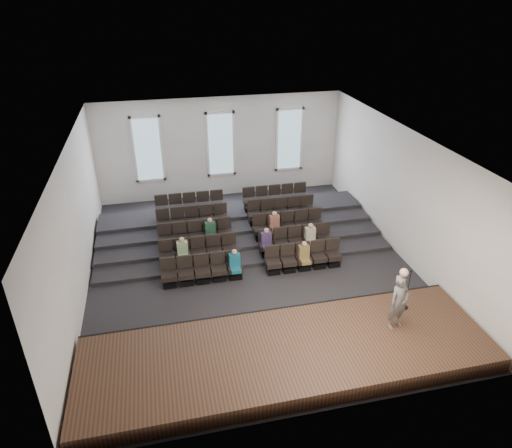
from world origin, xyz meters
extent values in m
plane|color=#232325|center=(0.00, 0.00, 0.00)|extent=(14.00, 14.00, 0.00)
cube|color=white|center=(0.00, 0.00, 5.01)|extent=(12.00, 14.00, 0.02)
cube|color=white|center=(0.00, 7.02, 2.50)|extent=(12.00, 0.04, 5.00)
cube|color=white|center=(0.00, -7.02, 2.50)|extent=(12.00, 0.04, 5.00)
cube|color=white|center=(-6.02, 0.00, 2.50)|extent=(0.04, 14.00, 5.00)
cube|color=white|center=(6.02, 0.00, 2.50)|extent=(0.04, 14.00, 5.00)
cube|color=#4B3020|center=(0.00, -5.10, 0.25)|extent=(11.80, 3.60, 0.50)
cube|color=black|center=(0.00, -3.33, 0.25)|extent=(11.80, 0.06, 0.52)
cube|color=#232325|center=(0.00, 2.33, 0.07)|extent=(11.80, 4.80, 0.15)
cube|color=#232325|center=(0.00, 2.85, 0.15)|extent=(11.80, 3.75, 0.30)
cube|color=#232325|center=(0.00, 3.38, 0.22)|extent=(11.80, 2.70, 0.45)
cube|color=#232325|center=(0.00, 3.90, 0.30)|extent=(11.80, 1.65, 0.60)
cube|color=black|center=(-3.13, -0.60, 0.10)|extent=(0.47, 0.43, 0.20)
cube|color=black|center=(-3.13, -0.60, 0.41)|extent=(0.55, 0.50, 0.19)
cube|color=black|center=(-3.13, -0.39, 0.82)|extent=(0.55, 0.08, 0.50)
cube|color=black|center=(-2.53, -0.60, 0.10)|extent=(0.47, 0.43, 0.20)
cube|color=black|center=(-2.53, -0.60, 0.41)|extent=(0.55, 0.50, 0.19)
cube|color=black|center=(-2.53, -0.39, 0.82)|extent=(0.55, 0.08, 0.50)
cube|color=black|center=(-1.93, -0.60, 0.10)|extent=(0.47, 0.43, 0.20)
cube|color=black|center=(-1.93, -0.60, 0.41)|extent=(0.55, 0.50, 0.19)
cube|color=black|center=(-1.93, -0.39, 0.82)|extent=(0.55, 0.08, 0.50)
cube|color=black|center=(-1.33, -0.60, 0.10)|extent=(0.47, 0.43, 0.20)
cube|color=black|center=(-1.33, -0.60, 0.41)|extent=(0.55, 0.50, 0.19)
cube|color=black|center=(-1.33, -0.39, 0.82)|extent=(0.55, 0.08, 0.50)
cube|color=black|center=(-0.73, -0.60, 0.10)|extent=(0.47, 0.43, 0.20)
cube|color=black|center=(-0.73, -0.60, 0.41)|extent=(0.55, 0.50, 0.19)
cube|color=black|center=(-0.73, -0.39, 0.82)|extent=(0.55, 0.08, 0.50)
cube|color=black|center=(0.73, -0.60, 0.10)|extent=(0.47, 0.43, 0.20)
cube|color=black|center=(0.73, -0.60, 0.41)|extent=(0.55, 0.50, 0.19)
cube|color=black|center=(0.73, -0.39, 0.82)|extent=(0.55, 0.08, 0.50)
cube|color=black|center=(1.33, -0.60, 0.10)|extent=(0.47, 0.43, 0.20)
cube|color=black|center=(1.33, -0.60, 0.41)|extent=(0.55, 0.50, 0.19)
cube|color=black|center=(1.33, -0.39, 0.82)|extent=(0.55, 0.08, 0.50)
cube|color=black|center=(1.93, -0.60, 0.10)|extent=(0.47, 0.43, 0.20)
cube|color=black|center=(1.93, -0.60, 0.41)|extent=(0.55, 0.50, 0.19)
cube|color=black|center=(1.93, -0.39, 0.82)|extent=(0.55, 0.08, 0.50)
cube|color=black|center=(2.53, -0.60, 0.10)|extent=(0.47, 0.43, 0.20)
cube|color=black|center=(2.53, -0.60, 0.41)|extent=(0.55, 0.50, 0.19)
cube|color=black|center=(2.53, -0.39, 0.82)|extent=(0.55, 0.08, 0.50)
cube|color=black|center=(3.13, -0.60, 0.10)|extent=(0.47, 0.43, 0.20)
cube|color=black|center=(3.13, -0.60, 0.41)|extent=(0.55, 0.50, 0.19)
cube|color=black|center=(3.13, -0.39, 0.82)|extent=(0.55, 0.08, 0.50)
cube|color=black|center=(-3.13, 0.45, 0.25)|extent=(0.47, 0.43, 0.20)
cube|color=black|center=(-3.13, 0.45, 0.56)|extent=(0.55, 0.50, 0.19)
cube|color=black|center=(-3.13, 0.66, 0.97)|extent=(0.55, 0.08, 0.50)
cube|color=black|center=(-2.53, 0.45, 0.25)|extent=(0.47, 0.43, 0.20)
cube|color=black|center=(-2.53, 0.45, 0.56)|extent=(0.55, 0.50, 0.19)
cube|color=black|center=(-2.53, 0.66, 0.97)|extent=(0.55, 0.08, 0.50)
cube|color=black|center=(-1.93, 0.45, 0.25)|extent=(0.47, 0.43, 0.20)
cube|color=black|center=(-1.93, 0.45, 0.56)|extent=(0.55, 0.50, 0.19)
cube|color=black|center=(-1.93, 0.66, 0.97)|extent=(0.55, 0.08, 0.50)
cube|color=black|center=(-1.33, 0.45, 0.25)|extent=(0.47, 0.43, 0.20)
cube|color=black|center=(-1.33, 0.45, 0.56)|extent=(0.55, 0.50, 0.19)
cube|color=black|center=(-1.33, 0.66, 0.97)|extent=(0.55, 0.08, 0.50)
cube|color=black|center=(-0.73, 0.45, 0.25)|extent=(0.47, 0.43, 0.20)
cube|color=black|center=(-0.73, 0.45, 0.56)|extent=(0.55, 0.50, 0.19)
cube|color=black|center=(-0.73, 0.66, 0.97)|extent=(0.55, 0.08, 0.50)
cube|color=black|center=(0.73, 0.45, 0.25)|extent=(0.47, 0.43, 0.20)
cube|color=black|center=(0.73, 0.45, 0.56)|extent=(0.55, 0.50, 0.19)
cube|color=black|center=(0.73, 0.66, 0.97)|extent=(0.55, 0.08, 0.50)
cube|color=black|center=(1.33, 0.45, 0.25)|extent=(0.47, 0.43, 0.20)
cube|color=black|center=(1.33, 0.45, 0.56)|extent=(0.55, 0.50, 0.19)
cube|color=black|center=(1.33, 0.66, 0.97)|extent=(0.55, 0.08, 0.50)
cube|color=black|center=(1.93, 0.45, 0.25)|extent=(0.47, 0.43, 0.20)
cube|color=black|center=(1.93, 0.45, 0.56)|extent=(0.55, 0.50, 0.19)
cube|color=black|center=(1.93, 0.66, 0.97)|extent=(0.55, 0.08, 0.50)
cube|color=black|center=(2.53, 0.45, 0.25)|extent=(0.47, 0.43, 0.20)
cube|color=black|center=(2.53, 0.45, 0.56)|extent=(0.55, 0.50, 0.19)
cube|color=black|center=(2.53, 0.66, 0.97)|extent=(0.55, 0.08, 0.50)
cube|color=black|center=(3.13, 0.45, 0.25)|extent=(0.47, 0.43, 0.20)
cube|color=black|center=(3.13, 0.45, 0.56)|extent=(0.55, 0.50, 0.19)
cube|color=black|center=(3.13, 0.66, 0.97)|extent=(0.55, 0.08, 0.50)
cube|color=black|center=(-3.13, 1.50, 0.40)|extent=(0.47, 0.42, 0.20)
cube|color=black|center=(-3.13, 1.50, 0.71)|extent=(0.55, 0.50, 0.19)
cube|color=black|center=(-3.13, 1.71, 1.12)|extent=(0.55, 0.08, 0.50)
cube|color=black|center=(-2.53, 1.50, 0.40)|extent=(0.47, 0.42, 0.20)
cube|color=black|center=(-2.53, 1.50, 0.71)|extent=(0.55, 0.50, 0.19)
cube|color=black|center=(-2.53, 1.71, 1.12)|extent=(0.55, 0.08, 0.50)
cube|color=black|center=(-1.93, 1.50, 0.40)|extent=(0.47, 0.42, 0.20)
cube|color=black|center=(-1.93, 1.50, 0.71)|extent=(0.55, 0.50, 0.19)
cube|color=black|center=(-1.93, 1.71, 1.12)|extent=(0.55, 0.08, 0.50)
cube|color=black|center=(-1.33, 1.50, 0.40)|extent=(0.47, 0.42, 0.20)
cube|color=black|center=(-1.33, 1.50, 0.71)|extent=(0.55, 0.50, 0.19)
cube|color=black|center=(-1.33, 1.71, 1.12)|extent=(0.55, 0.08, 0.50)
cube|color=black|center=(-0.73, 1.50, 0.40)|extent=(0.47, 0.42, 0.20)
cube|color=black|center=(-0.73, 1.50, 0.71)|extent=(0.55, 0.50, 0.19)
cube|color=black|center=(-0.73, 1.71, 1.12)|extent=(0.55, 0.08, 0.50)
cube|color=black|center=(0.73, 1.50, 0.40)|extent=(0.47, 0.42, 0.20)
cube|color=black|center=(0.73, 1.50, 0.71)|extent=(0.55, 0.50, 0.19)
cube|color=black|center=(0.73, 1.71, 1.12)|extent=(0.55, 0.08, 0.50)
cube|color=black|center=(1.33, 1.50, 0.40)|extent=(0.47, 0.42, 0.20)
cube|color=black|center=(1.33, 1.50, 0.71)|extent=(0.55, 0.50, 0.19)
cube|color=black|center=(1.33, 1.71, 1.12)|extent=(0.55, 0.08, 0.50)
cube|color=black|center=(1.93, 1.50, 0.40)|extent=(0.47, 0.42, 0.20)
cube|color=black|center=(1.93, 1.50, 0.71)|extent=(0.55, 0.50, 0.19)
cube|color=black|center=(1.93, 1.71, 1.12)|extent=(0.55, 0.08, 0.50)
cube|color=black|center=(2.53, 1.50, 0.40)|extent=(0.47, 0.42, 0.20)
cube|color=black|center=(2.53, 1.50, 0.71)|extent=(0.55, 0.50, 0.19)
cube|color=black|center=(2.53, 1.71, 1.12)|extent=(0.55, 0.08, 0.50)
cube|color=black|center=(3.13, 1.50, 0.40)|extent=(0.47, 0.42, 0.20)
cube|color=black|center=(3.13, 1.50, 0.71)|extent=(0.55, 0.50, 0.19)
cube|color=black|center=(3.13, 1.71, 1.12)|extent=(0.55, 0.08, 0.50)
cube|color=black|center=(-3.13, 2.55, 0.55)|extent=(0.47, 0.42, 0.20)
cube|color=black|center=(-3.13, 2.55, 0.86)|extent=(0.55, 0.50, 0.19)
cube|color=black|center=(-3.13, 2.76, 1.27)|extent=(0.55, 0.08, 0.50)
cube|color=black|center=(-2.53, 2.55, 0.55)|extent=(0.47, 0.42, 0.20)
cube|color=black|center=(-2.53, 2.55, 0.86)|extent=(0.55, 0.50, 0.19)
cube|color=black|center=(-2.53, 2.76, 1.27)|extent=(0.55, 0.08, 0.50)
cube|color=black|center=(-1.93, 2.55, 0.55)|extent=(0.47, 0.42, 0.20)
cube|color=black|center=(-1.93, 2.55, 0.86)|extent=(0.55, 0.50, 0.19)
cube|color=black|center=(-1.93, 2.76, 1.27)|extent=(0.55, 0.08, 0.50)
cube|color=black|center=(-1.33, 2.55, 0.55)|extent=(0.47, 0.42, 0.20)
cube|color=black|center=(-1.33, 2.55, 0.86)|extent=(0.55, 0.50, 0.19)
cube|color=black|center=(-1.33, 2.76, 1.27)|extent=(0.55, 0.08, 0.50)
cube|color=black|center=(-0.73, 2.55, 0.55)|extent=(0.47, 0.42, 0.20)
cube|color=black|center=(-0.73, 2.55, 0.86)|extent=(0.55, 0.50, 0.19)
cube|color=black|center=(-0.73, 2.76, 1.27)|extent=(0.55, 0.08, 0.50)
cube|color=black|center=(0.73, 2.55, 0.55)|extent=(0.47, 0.42, 0.20)
cube|color=black|center=(0.73, 2.55, 0.86)|extent=(0.55, 0.50, 0.19)
cube|color=black|center=(0.73, 2.76, 1.27)|extent=(0.55, 0.08, 0.50)
cube|color=black|center=(1.33, 2.55, 0.55)|extent=(0.47, 0.42, 0.20)
cube|color=black|center=(1.33, 2.55, 0.86)|extent=(0.55, 0.50, 0.19)
cube|color=black|center=(1.33, 2.76, 1.27)|extent=(0.55, 0.08, 0.50)
cube|color=black|center=(1.93, 2.55, 0.55)|extent=(0.47, 0.42, 0.20)
cube|color=black|center=(1.93, 2.55, 0.86)|extent=(0.55, 0.50, 0.19)
cube|color=black|center=(1.93, 2.76, 1.27)|extent=(0.55, 0.08, 0.50)
cube|color=black|center=(2.53, 2.55, 0.55)|extent=(0.47, 0.42, 0.20)
cube|color=black|center=(2.53, 2.55, 0.86)|extent=(0.55, 0.50, 0.19)
cube|color=black|center=(2.53, 2.76, 1.27)|extent=(0.55, 0.08, 0.50)
cube|color=black|center=(3.13, 2.55, 0.55)|extent=(0.47, 0.42, 0.20)
cube|color=black|center=(3.13, 2.55, 0.86)|extent=(0.55, 0.50, 0.19)
cube|color=black|center=(3.13, 2.76, 1.27)|extent=(0.55, 0.08, 0.50)
cube|color=black|center=(-3.13, 3.60, 0.70)|extent=(0.47, 0.42, 0.20)
cube|color=black|center=(-3.13, 3.60, 1.01)|extent=(0.55, 0.50, 0.19)
cube|color=black|center=(-3.13, 3.81, 1.42)|extent=(0.55, 0.08, 0.50)
cube|color=black|center=(-2.53, 3.60, 0.70)|extent=(0.47, 0.42, 0.20)
cube|color=black|center=(-2.53, 3.60, 1.01)|extent=(0.55, 0.50, 0.19)
cube|color=black|center=(-2.53, 3.81, 1.42)|extent=(0.55, 0.08, 0.50)
cube|color=black|center=(-1.93, 3.60, 0.70)|extent=(0.47, 0.42, 0.20)
cube|color=black|center=(-1.93, 3.60, 1.01)|extent=(0.55, 0.50, 0.19)
cube|color=black|center=(-1.93, 3.81, 1.42)|extent=(0.55, 0.08, 0.50)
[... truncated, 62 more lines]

